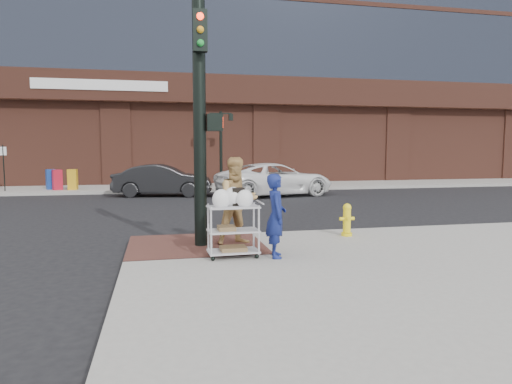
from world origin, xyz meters
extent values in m
plane|color=black|center=(0.00, 0.00, 0.00)|extent=(220.00, 220.00, 0.00)
cube|color=gray|center=(12.50, 32.00, 0.07)|extent=(65.00, 36.00, 0.15)
cube|color=#502825|center=(-0.60, 0.90, 0.16)|extent=(2.80, 2.40, 0.01)
cube|color=brown|center=(5.00, 31.00, 14.15)|extent=(42.00, 26.00, 28.00)
cylinder|color=black|center=(2.00, 16.00, 2.15)|extent=(0.16, 0.16, 4.00)
cube|color=black|center=(2.00, 16.00, 4.05)|extent=(1.20, 0.06, 0.06)
cube|color=black|center=(1.45, 16.00, 3.85)|extent=(0.22, 0.22, 0.35)
cube|color=black|center=(2.55, 16.00, 3.85)|extent=(0.22, 0.22, 0.35)
cylinder|color=black|center=(-8.50, 15.00, 1.25)|extent=(0.05, 0.05, 2.20)
cylinder|color=black|center=(-0.50, 0.80, 2.65)|extent=(0.26, 0.26, 5.00)
cube|color=black|center=(-0.20, 0.80, 2.70)|extent=(0.32, 0.28, 0.34)
cube|color=#FF260C|center=(-0.04, 0.80, 2.70)|extent=(0.02, 0.18, 0.22)
cube|color=black|center=(-0.50, 0.52, 4.45)|extent=(0.28, 0.18, 0.80)
imported|color=navy|center=(0.78, -0.52, 0.93)|extent=(0.45, 0.62, 1.56)
imported|color=tan|center=(0.28, 0.80, 1.07)|extent=(1.02, 0.87, 1.84)
imported|color=black|center=(-1.15, 12.56, 0.72)|extent=(4.60, 2.27, 1.45)
imported|color=white|center=(3.90, 11.64, 0.75)|extent=(5.84, 3.64, 1.51)
cube|color=#AEAFB4|center=(-0.01, -0.37, 1.10)|extent=(0.96, 0.55, 0.03)
cube|color=#AEAFB4|center=(-0.01, -0.37, 0.65)|extent=(0.96, 0.55, 0.03)
cube|color=#AEAFB4|center=(-0.01, -0.37, 0.26)|extent=(0.96, 0.55, 0.03)
cube|color=black|center=(0.10, -0.31, 1.26)|extent=(0.23, 0.15, 0.33)
cube|color=brown|center=(-0.13, -0.37, 0.70)|extent=(0.31, 0.35, 0.08)
cube|color=brown|center=(-0.01, -0.37, 0.32)|extent=(0.48, 0.38, 0.07)
cylinder|color=yellow|center=(2.91, 1.16, 0.19)|extent=(0.25, 0.25, 0.07)
cylinder|color=yellow|center=(2.91, 1.16, 0.51)|extent=(0.18, 0.18, 0.55)
sphere|color=yellow|center=(2.91, 1.16, 0.81)|extent=(0.20, 0.20, 0.20)
cylinder|color=yellow|center=(2.91, 1.16, 0.55)|extent=(0.36, 0.08, 0.08)
cube|color=#B11428|center=(-6.17, 15.12, 0.65)|extent=(0.53, 0.51, 0.99)
cube|color=gold|center=(-5.46, 15.10, 0.65)|extent=(0.44, 0.41, 1.00)
cube|color=navy|center=(-6.56, 15.56, 0.65)|extent=(0.53, 0.51, 0.99)
camera|label=1|loc=(-1.35, -8.62, 2.17)|focal=32.00mm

